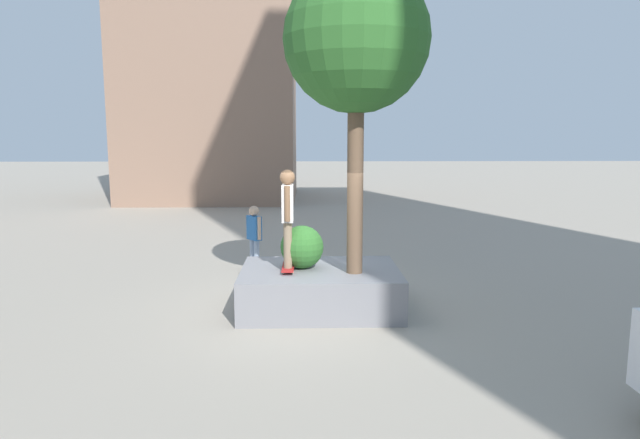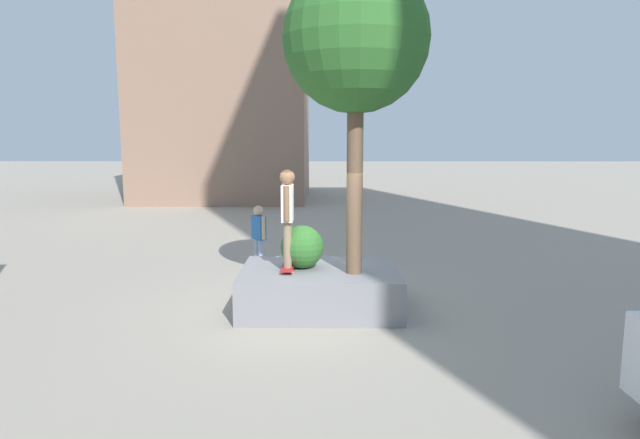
{
  "view_description": "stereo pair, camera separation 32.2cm",
  "coord_description": "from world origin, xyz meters",
  "views": [
    {
      "loc": [
        -0.16,
        9.71,
        3.12
      ],
      "look_at": [
        -0.41,
        -0.12,
        1.65
      ],
      "focal_mm": 31.27,
      "sensor_mm": 36.0,
      "label": 1
    },
    {
      "loc": [
        -0.48,
        9.71,
        3.12
      ],
      "look_at": [
        -0.41,
        -0.12,
        1.65
      ],
      "focal_mm": 31.27,
      "sensor_mm": 36.0,
      "label": 2
    }
  ],
  "objects": [
    {
      "name": "ground_plane",
      "position": [
        0.0,
        0.0,
        0.0
      ],
      "size": [
        120.0,
        120.0,
        0.0
      ],
      "primitive_type": "plane",
      "color": "#9E9384"
    },
    {
      "name": "planter_ledge",
      "position": [
        -0.41,
        -0.12,
        0.37
      ],
      "size": [
        2.84,
        2.12,
        0.75
      ],
      "primitive_type": "cube",
      "color": "gray",
      "rests_on": "ground"
    },
    {
      "name": "plaza_tree",
      "position": [
        -1.01,
        0.18,
        4.67
      ],
      "size": [
        2.45,
        2.45,
        5.19
      ],
      "color": "brown",
      "rests_on": "planter_ledge"
    },
    {
      "name": "boxwood_shrub",
      "position": [
        -0.09,
        -0.17,
        1.14
      ],
      "size": [
        0.78,
        0.78,
        0.78
      ],
      "primitive_type": "sphere",
      "color": "#2D6628",
      "rests_on": "planter_ledge"
    },
    {
      "name": "skateboard",
      "position": [
        0.16,
        0.01,
        0.8
      ],
      "size": [
        0.22,
        0.8,
        0.07
      ],
      "color": "#A51E1E",
      "rests_on": "planter_ledge"
    },
    {
      "name": "skateboarder",
      "position": [
        0.16,
        0.01,
        1.82
      ],
      "size": [
        0.27,
        0.59,
        1.73
      ],
      "color": "#847056",
      "rests_on": "skateboard"
    },
    {
      "name": "passerby_with_bag",
      "position": [
        1.05,
        -3.13,
        0.88
      ],
      "size": [
        0.39,
        0.43,
        1.52
      ],
      "color": "#8C9EB7",
      "rests_on": "ground"
    },
    {
      "name": "plaza_lowrise_south",
      "position": [
        4.41,
        -18.8,
        8.4
      ],
      "size": [
        8.04,
        7.94,
        16.8
      ],
      "primitive_type": "cube",
      "color": "#8C6B56",
      "rests_on": "ground"
    }
  ]
}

